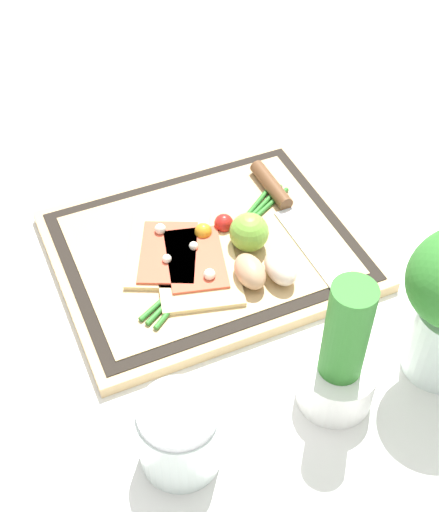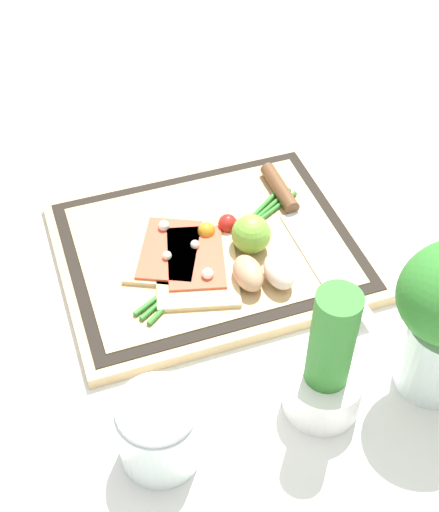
{
  "view_description": "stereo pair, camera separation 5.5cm",
  "coord_description": "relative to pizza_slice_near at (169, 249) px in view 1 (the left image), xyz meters",
  "views": [
    {
      "loc": [
        0.27,
        0.66,
        0.74
      ],
      "look_at": [
        0.0,
        0.04,
        0.04
      ],
      "focal_mm": 50.0,
      "sensor_mm": 36.0,
      "label": 1
    },
    {
      "loc": [
        0.22,
        0.68,
        0.74
      ],
      "look_at": [
        0.0,
        0.04,
        0.04
      ],
      "focal_mm": 50.0,
      "sensor_mm": 36.0,
      "label": 2
    }
  ],
  "objects": [
    {
      "name": "ground_plane",
      "position": [
        -0.06,
        0.01,
        -0.03
      ],
      "size": [
        6.0,
        6.0,
        0.0
      ],
      "primitive_type": "plane",
      "color": "silver"
    },
    {
      "name": "cherry_tomato_red",
      "position": [
        -0.09,
        -0.01,
        0.01
      ],
      "size": [
        0.03,
        0.03,
        0.03
      ],
      "primitive_type": "sphere",
      "color": "red",
      "rests_on": "cutting_board"
    },
    {
      "name": "egg_brown",
      "position": [
        -0.08,
        0.1,
        0.01
      ],
      "size": [
        0.04,
        0.06,
        0.04
      ],
      "primitive_type": "ellipsoid",
      "color": "tan",
      "rests_on": "cutting_board"
    },
    {
      "name": "sauce_jar",
      "position": [
        0.1,
        0.29,
        0.02
      ],
      "size": [
        0.09,
        0.09,
        0.1
      ],
      "color": "silver",
      "rests_on": "ground_plane"
    },
    {
      "name": "herb_pot",
      "position": [
        -0.1,
        0.29,
        0.04
      ],
      "size": [
        0.09,
        0.09,
        0.2
      ],
      "color": "white",
      "rests_on": "ground_plane"
    },
    {
      "name": "knife",
      "position": [
        -0.19,
        -0.01,
        0.0
      ],
      "size": [
        0.04,
        0.31,
        0.02
      ],
      "color": "silver",
      "rests_on": "cutting_board"
    },
    {
      "name": "cherry_tomato_yellow",
      "position": [
        -0.06,
        -0.01,
        0.01
      ],
      "size": [
        0.02,
        0.02,
        0.02
      ],
      "primitive_type": "sphere",
      "color": "orange",
      "rests_on": "cutting_board"
    },
    {
      "name": "pizza_slice_far",
      "position": [
        -0.02,
        0.04,
        0.0
      ],
      "size": [
        0.15,
        0.18,
        0.02
      ],
      "color": "#DBBC7F",
      "rests_on": "cutting_board"
    },
    {
      "name": "lime",
      "position": [
        -0.11,
        0.04,
        0.02
      ],
      "size": [
        0.06,
        0.06,
        0.06
      ],
      "primitive_type": "sphere",
      "color": "#70A838",
      "rests_on": "cutting_board"
    },
    {
      "name": "pizza_slice_near",
      "position": [
        0.0,
        0.0,
        0.0
      ],
      "size": [
        0.16,
        0.19,
        0.02
      ],
      "color": "#DBBC7F",
      "rests_on": "cutting_board"
    },
    {
      "name": "scallion_bunch",
      "position": [
        -0.07,
        0.03,
        -0.0
      ],
      "size": [
        0.29,
        0.2,
        0.01
      ],
      "color": "#2D7528",
      "rests_on": "cutting_board"
    },
    {
      "name": "egg_pink",
      "position": [
        -0.12,
        0.11,
        0.01
      ],
      "size": [
        0.04,
        0.06,
        0.04
      ],
      "primitive_type": "ellipsoid",
      "color": "beige",
      "rests_on": "cutting_board"
    },
    {
      "name": "cutting_board",
      "position": [
        -0.06,
        0.01,
        -0.02
      ],
      "size": [
        0.42,
        0.34,
        0.02
      ],
      "color": "tan",
      "rests_on": "ground_plane"
    }
  ]
}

